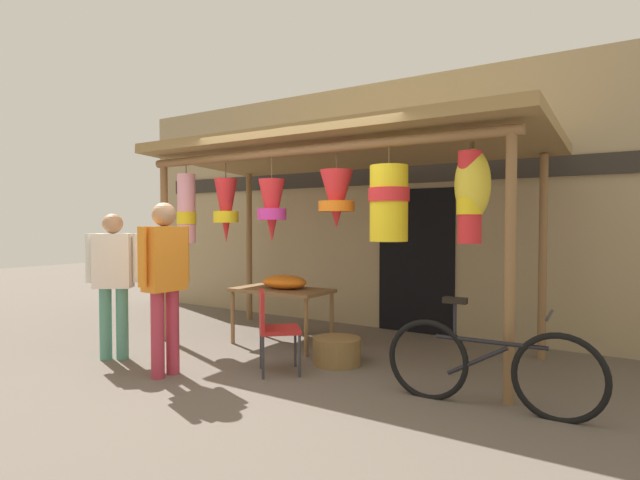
% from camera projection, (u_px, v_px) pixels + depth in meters
% --- Properties ---
extents(ground_plane, '(30.00, 30.00, 0.00)m').
position_uv_depth(ground_plane, '(288.00, 371.00, 5.13)').
color(ground_plane, '#60564C').
extents(shop_facade, '(9.79, 0.29, 3.55)m').
position_uv_depth(shop_facade, '(393.00, 206.00, 7.23)').
color(shop_facade, '#9E8966').
rests_on(shop_facade, ground_plane).
extents(market_stall_canopy, '(4.78, 2.17, 2.54)m').
position_uv_depth(market_stall_canopy, '(336.00, 166.00, 5.78)').
color(market_stall_canopy, brown).
rests_on(market_stall_canopy, ground_plane).
extents(display_table, '(1.22, 0.66, 0.71)m').
position_uv_depth(display_table, '(282.00, 295.00, 6.23)').
color(display_table, brown).
rests_on(display_table, ground_plane).
extents(flower_heap_on_table, '(0.60, 0.42, 0.17)m').
position_uv_depth(flower_heap_on_table, '(285.00, 282.00, 6.22)').
color(flower_heap_on_table, orange).
rests_on(flower_heap_on_table, display_table).
extents(folding_chair, '(0.57, 0.57, 0.84)m').
position_uv_depth(folding_chair, '(272.00, 324.00, 5.05)').
color(folding_chair, '#AD1E1E').
rests_on(folding_chair, ground_plane).
extents(wicker_basket_by_table, '(0.52, 0.52, 0.28)m').
position_uv_depth(wicker_basket_by_table, '(337.00, 351.00, 5.39)').
color(wicker_basket_by_table, brown).
rests_on(wicker_basket_by_table, ground_plane).
extents(parked_bicycle, '(1.75, 0.44, 0.92)m').
position_uv_depth(parked_bicycle, '(489.00, 366.00, 4.09)').
color(parked_bicycle, black).
rests_on(parked_bicycle, ground_plane).
extents(vendor_in_orange, '(0.24, 0.59, 1.73)m').
position_uv_depth(vendor_in_orange, '(165.00, 273.00, 4.95)').
color(vendor_in_orange, '#B23347').
rests_on(vendor_in_orange, ground_plane).
extents(customer_foreground, '(0.49, 0.42, 1.63)m').
position_uv_depth(customer_foreground, '(113.00, 274.00, 5.56)').
color(customer_foreground, '#4C8E7A').
rests_on(customer_foreground, ground_plane).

